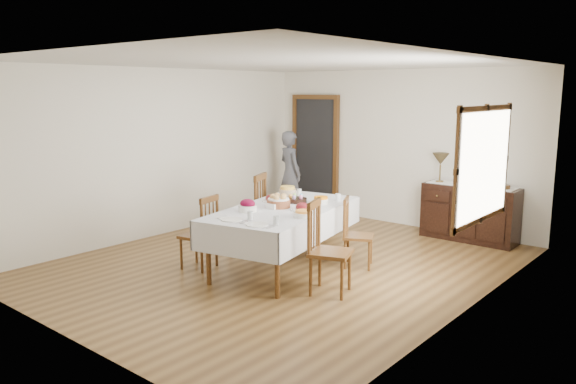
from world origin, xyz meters
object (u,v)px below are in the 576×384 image
Objects in this scene: dining_table at (283,215)px; chair_right_near at (326,247)px; chair_left_far at (251,211)px; sideboard at (470,213)px; chair_left_near at (202,232)px; person at (290,170)px; table_lamp at (441,160)px; chair_right_far at (355,232)px.

chair_right_near is at bearing -33.24° from dining_table.
chair_left_far reaches higher than sideboard.
sideboard is at bearing 115.36° from chair_left_far.
chair_left_near is 0.68× the size of sideboard.
person is at bearing 116.63° from dining_table.
person reaches higher than chair_left_near.
dining_table is 2.26× the size of chair_left_far.
table_lamp is at bearing 142.96° from chair_left_near.
sideboard is at bearing -26.14° from chair_right_near.
chair_right_far is at bearing 119.56° from chair_left_near.
chair_right_near is at bearing 45.47° from chair_left_far.
person is (-1.93, 2.48, 0.12)m from dining_table.
chair_left_near is 1.06m from chair_left_far.
chair_left_far is 3.33m from sideboard.
dining_table is 2.76× the size of chair_right_far.
dining_table is 1.77× the size of sideboard.
sideboard is at bearing 2.45° from table_lamp.
table_lamp is at bearing 62.79° from dining_table.
sideboard is at bearing -42.98° from chair_right_far.
dining_table is 2.36× the size of chair_right_near.
chair_left_far is at bearing 136.13° from person.
chair_right_far is (1.46, 1.32, -0.03)m from chair_left_near.
chair_left_near is 0.87× the size of chair_left_far.
chair_right_far reaches higher than dining_table.
person is 2.79m from table_lamp.
chair_right_near is 4.07m from person.
chair_right_near reaches higher than sideboard.
table_lamp reaches higher than chair_right_far.
chair_left_far is (-0.92, 0.37, -0.14)m from dining_table.
dining_table is 2.98m from table_lamp.
chair_right_far is at bearing -4.72° from chair_right_near.
person reaches higher than dining_table.
chair_left_far is at bearing 147.02° from dining_table.
dining_table is 5.42× the size of table_lamp.
chair_left_far is at bearing -131.95° from sideboard.
chair_right_far is at bearing 32.20° from dining_table.
person is (-2.88, 2.87, 0.29)m from chair_right_near.
sideboard is 3.28m from person.
table_lamp reaches higher than chair_right_near.
sideboard is (1.31, 2.84, -0.28)m from dining_table.
chair_left_near is at bearing 130.42° from person.
chair_right_far is 1.96× the size of table_lamp.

